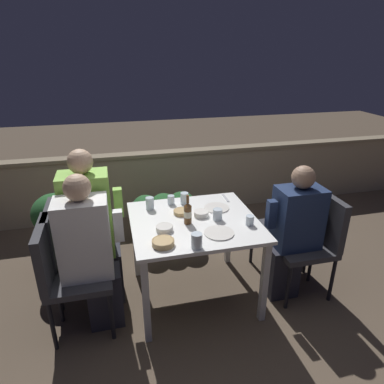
% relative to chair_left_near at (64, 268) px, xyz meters
% --- Properties ---
extents(ground_plane, '(16.00, 16.00, 0.00)m').
position_rel_chair_left_near_xyz_m(ground_plane, '(1.03, 0.13, -0.56)').
color(ground_plane, brown).
extents(parapet_wall, '(9.00, 0.18, 0.84)m').
position_rel_chair_left_near_xyz_m(parapet_wall, '(1.03, 1.89, -0.13)').
color(parapet_wall, gray).
rests_on(parapet_wall, ground_plane).
extents(dining_table, '(1.03, 0.94, 0.76)m').
position_rel_chair_left_near_xyz_m(dining_table, '(1.03, 0.13, 0.11)').
color(dining_table, white).
rests_on(dining_table, ground_plane).
extents(planter_hedge, '(0.73, 0.47, 0.58)m').
position_rel_chair_left_near_xyz_m(planter_hedge, '(0.94, 1.10, -0.23)').
color(planter_hedge, brown).
rests_on(planter_hedge, ground_plane).
extents(chair_left_near, '(0.48, 0.48, 0.92)m').
position_rel_chair_left_near_xyz_m(chair_left_near, '(0.00, 0.00, 0.00)').
color(chair_left_near, '#333338').
rests_on(chair_left_near, ground_plane).
extents(person_white_polo, '(0.47, 0.26, 1.28)m').
position_rel_chair_left_near_xyz_m(person_white_polo, '(0.21, 0.00, 0.09)').
color(person_white_polo, '#282833').
rests_on(person_white_polo, ground_plane).
extents(chair_left_far, '(0.48, 0.48, 0.92)m').
position_rel_chair_left_near_xyz_m(chair_left_far, '(0.02, 0.28, 0.00)').
color(chair_left_far, '#333338').
rests_on(chair_left_far, ground_plane).
extents(person_green_blouse, '(0.47, 0.26, 1.37)m').
position_rel_chair_left_near_xyz_m(person_green_blouse, '(0.22, 0.28, 0.14)').
color(person_green_blouse, '#282833').
rests_on(person_green_blouse, ground_plane).
extents(chair_right_near, '(0.48, 0.48, 0.92)m').
position_rel_chair_left_near_xyz_m(chair_right_near, '(2.07, -0.01, 0.00)').
color(chair_right_near, '#333338').
rests_on(chair_right_near, ground_plane).
extents(person_navy_jumper, '(0.47, 0.26, 1.20)m').
position_rel_chair_left_near_xyz_m(person_navy_jumper, '(1.86, -0.01, 0.05)').
color(person_navy_jumper, '#282833').
rests_on(person_navy_jumper, ground_plane).
extents(chair_right_far, '(0.48, 0.48, 0.92)m').
position_rel_chair_left_near_xyz_m(chair_right_far, '(2.04, 0.28, 0.00)').
color(chair_right_far, '#333338').
rests_on(chair_right_far, ground_plane).
extents(beer_bottle, '(0.06, 0.06, 0.24)m').
position_rel_chair_left_near_xyz_m(beer_bottle, '(0.97, 0.09, 0.29)').
color(beer_bottle, brown).
rests_on(beer_bottle, dining_table).
extents(plate_0, '(0.23, 0.23, 0.01)m').
position_rel_chair_left_near_xyz_m(plate_0, '(1.16, -0.12, 0.21)').
color(plate_0, silver).
rests_on(plate_0, dining_table).
extents(plate_1, '(0.22, 0.22, 0.01)m').
position_rel_chair_left_near_xyz_m(plate_1, '(1.28, 0.30, 0.21)').
color(plate_1, silver).
rests_on(plate_1, dining_table).
extents(bowl_0, '(0.14, 0.14, 0.03)m').
position_rel_chair_left_near_xyz_m(bowl_0, '(0.96, 0.27, 0.22)').
color(bowl_0, tan).
rests_on(bowl_0, dining_table).
extents(bowl_1, '(0.12, 0.12, 0.04)m').
position_rel_chair_left_near_xyz_m(bowl_1, '(1.11, 0.19, 0.23)').
color(bowl_1, silver).
rests_on(bowl_1, dining_table).
extents(bowl_2, '(0.13, 0.13, 0.04)m').
position_rel_chair_left_near_xyz_m(bowl_2, '(0.77, 0.02, 0.22)').
color(bowl_2, beige).
rests_on(bowl_2, dining_table).
extents(bowl_3, '(0.16, 0.16, 0.04)m').
position_rel_chair_left_near_xyz_m(bowl_3, '(0.72, -0.19, 0.23)').
color(bowl_3, tan).
rests_on(bowl_3, dining_table).
extents(glass_cup_0, '(0.06, 0.06, 0.08)m').
position_rel_chair_left_near_xyz_m(glass_cup_0, '(1.44, -0.05, 0.24)').
color(glass_cup_0, silver).
rests_on(glass_cup_0, dining_table).
extents(glass_cup_1, '(0.07, 0.07, 0.11)m').
position_rel_chair_left_near_xyz_m(glass_cup_1, '(0.71, 0.43, 0.26)').
color(glass_cup_1, silver).
rests_on(glass_cup_1, dining_table).
extents(glass_cup_2, '(0.08, 0.08, 0.09)m').
position_rel_chair_left_near_xyz_m(glass_cup_2, '(1.22, 0.10, 0.25)').
color(glass_cup_2, silver).
rests_on(glass_cup_2, dining_table).
extents(glass_cup_3, '(0.07, 0.07, 0.10)m').
position_rel_chair_left_near_xyz_m(glass_cup_3, '(1.02, 0.47, 0.25)').
color(glass_cup_3, silver).
rests_on(glass_cup_3, dining_table).
extents(glass_cup_4, '(0.06, 0.06, 0.08)m').
position_rel_chair_left_near_xyz_m(glass_cup_4, '(0.90, 0.48, 0.24)').
color(glass_cup_4, silver).
rests_on(glass_cup_4, dining_table).
extents(glass_cup_5, '(0.08, 0.08, 0.11)m').
position_rel_chair_left_near_xyz_m(glass_cup_5, '(0.95, -0.28, 0.26)').
color(glass_cup_5, silver).
rests_on(glass_cup_5, dining_table).
extents(fork_0, '(0.02, 0.17, 0.01)m').
position_rel_chair_left_near_xyz_m(fork_0, '(1.42, 0.49, 0.21)').
color(fork_0, silver).
rests_on(fork_0, dining_table).
extents(potted_plant, '(0.41, 0.41, 0.84)m').
position_rel_chair_left_near_xyz_m(potted_plant, '(-0.14, 0.77, -0.04)').
color(potted_plant, '#9E5638').
rests_on(potted_plant, ground_plane).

